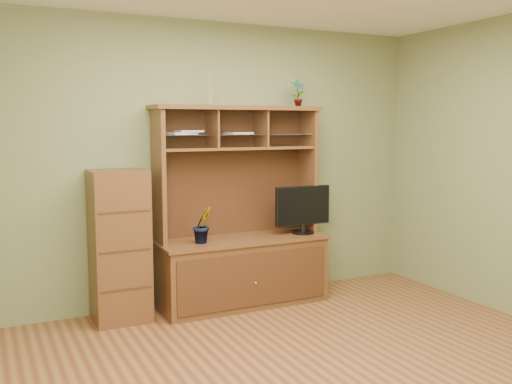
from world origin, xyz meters
TOP-DOWN VIEW (x-y plane):
  - room at (0.00, 0.00)m, footprint 4.54×4.04m
  - media_hutch at (0.19, 1.73)m, footprint 1.66×0.61m
  - monitor at (0.82, 1.65)m, footprint 0.59×0.23m
  - orchid_plant at (-0.24, 1.65)m, footprint 0.21×0.19m
  - top_plant at (0.85, 1.80)m, footprint 0.15×0.11m
  - reed_diffuser at (-0.09, 1.80)m, footprint 0.06×0.06m
  - magazines at (-0.17, 1.80)m, footprint 0.84×0.23m
  - side_cabinet at (-0.97, 1.77)m, footprint 0.48×0.43m

SIDE VIEW (x-z plane):
  - media_hutch at x=0.19m, z-range -0.43..1.47m
  - side_cabinet at x=-0.97m, z-range 0.00..1.33m
  - orchid_plant at x=-0.24m, z-range 0.65..0.99m
  - monitor at x=0.82m, z-range 0.66..1.13m
  - room at x=0.00m, z-range -0.02..2.72m
  - magazines at x=-0.17m, z-range 1.63..1.67m
  - reed_diffuser at x=-0.09m, z-range 1.87..2.18m
  - top_plant at x=0.85m, z-range 1.90..2.17m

